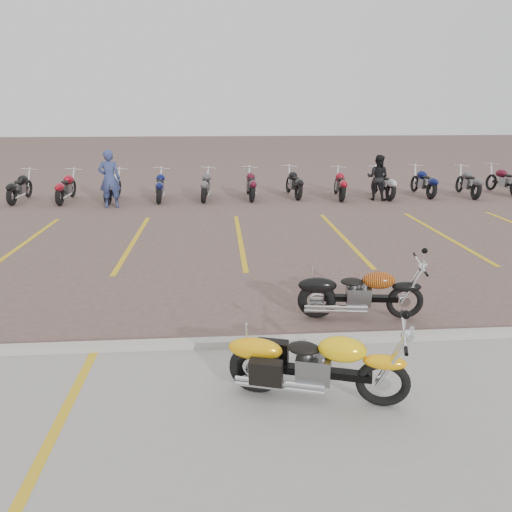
{
  "coord_description": "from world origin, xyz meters",
  "views": [
    {
      "loc": [
        -0.53,
        -8.45,
        3.29
      ],
      "look_at": [
        0.11,
        -0.03,
        0.75
      ],
      "focal_mm": 35.0,
      "sensor_mm": 36.0,
      "label": 1
    }
  ],
  "objects_px": {
    "flame_cruiser": "(357,294)",
    "person_a": "(110,179)",
    "yellow_cruiser": "(313,366)",
    "person_b": "(378,178)"
  },
  "relations": [
    {
      "from": "flame_cruiser",
      "to": "person_a",
      "type": "bearing_deg",
      "value": 128.14
    },
    {
      "from": "person_b",
      "to": "person_a",
      "type": "bearing_deg",
      "value": 35.7
    },
    {
      "from": "yellow_cruiser",
      "to": "person_b",
      "type": "bearing_deg",
      "value": 86.31
    },
    {
      "from": "flame_cruiser",
      "to": "person_a",
      "type": "relative_size",
      "value": 1.03
    },
    {
      "from": "person_a",
      "to": "yellow_cruiser",
      "type": "bearing_deg",
      "value": 104.77
    },
    {
      "from": "flame_cruiser",
      "to": "person_b",
      "type": "height_order",
      "value": "person_b"
    },
    {
      "from": "yellow_cruiser",
      "to": "flame_cruiser",
      "type": "relative_size",
      "value": 1.02
    },
    {
      "from": "flame_cruiser",
      "to": "person_a",
      "type": "xyz_separation_m",
      "value": [
        -5.78,
        9.66,
        0.56
      ]
    },
    {
      "from": "flame_cruiser",
      "to": "person_b",
      "type": "xyz_separation_m",
      "value": [
        3.57,
        10.35,
        0.4
      ]
    },
    {
      "from": "yellow_cruiser",
      "to": "person_b",
      "type": "height_order",
      "value": "person_b"
    }
  ]
}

